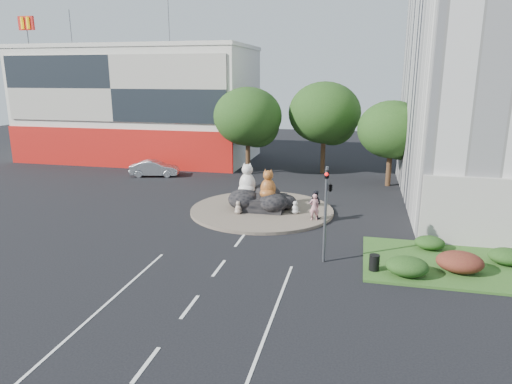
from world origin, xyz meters
TOP-DOWN VIEW (x-y plane):
  - ground at (0.00, 0.00)m, footprint 120.00×120.00m
  - roundabout_island at (0.00, 10.00)m, footprint 10.00×10.00m
  - rock_plinth at (0.00, 10.00)m, footprint 3.20×2.60m
  - shophouse_block at (-18.00, 27.91)m, footprint 25.20×12.30m
  - grass_verge at (12.00, 3.00)m, footprint 10.00×6.00m
  - tree_left at (-3.93, 22.06)m, footprint 6.46×6.46m
  - tree_mid at (3.07, 24.06)m, footprint 6.84×6.84m
  - tree_right at (9.07, 20.06)m, footprint 5.70×5.70m
  - hedge_near_green at (9.00, 1.00)m, footprint 2.00×1.60m
  - hedge_red at (11.50, 2.00)m, footprint 2.20×1.76m
  - hedge_mid_green at (14.00, 3.50)m, footprint 1.80×1.44m
  - hedge_back_green at (10.50, 4.80)m, footprint 1.60×1.28m
  - traffic_light at (5.10, 2.00)m, footprint 0.44×1.24m
  - street_lamp at (12.82, 8.00)m, footprint 2.34×0.22m
  - cat_white at (-1.13, 10.35)m, footprint 1.60×1.47m
  - cat_tabby at (0.50, 9.71)m, footprint 1.31×1.16m
  - kitten_calico at (-1.32, 8.52)m, footprint 0.68×0.64m
  - kitten_white at (2.44, 9.39)m, footprint 0.73×0.72m
  - pedestrian_pink at (3.84, 8.27)m, footprint 0.74×0.60m
  - pedestrian_dark at (3.83, 8.70)m, footprint 1.08×0.94m
  - parked_car at (-12.36, 18.98)m, footprint 4.76×2.55m
  - litter_bin at (7.50, 1.25)m, footprint 0.57×0.57m

SIDE VIEW (x-z plane):
  - ground at x=0.00m, z-range 0.00..0.00m
  - grass_verge at x=12.00m, z-range 0.00..0.12m
  - roundabout_island at x=0.00m, z-range 0.00..0.20m
  - hedge_back_green at x=10.50m, z-range 0.12..0.84m
  - litter_bin at x=7.50m, z-range 0.12..0.91m
  - hedge_mid_green at x=14.00m, z-range 0.12..0.93m
  - hedge_near_green at x=9.00m, z-range 0.12..1.02m
  - hedge_red at x=11.50m, z-range 0.12..1.11m
  - rock_plinth at x=0.00m, z-range 0.20..1.10m
  - kitten_calico at x=-1.32m, z-range 0.20..1.10m
  - kitten_white at x=2.44m, z-range 0.20..1.12m
  - parked_car at x=-12.36m, z-range 0.00..1.49m
  - pedestrian_pink at x=3.84m, z-range 0.20..1.95m
  - pedestrian_dark at x=3.83m, z-range 0.20..2.08m
  - cat_tabby at x=0.50m, z-range 1.10..3.13m
  - cat_white at x=-1.13m, z-range 1.10..3.38m
  - traffic_light at x=5.10m, z-range 1.12..6.12m
  - street_lamp at x=12.82m, z-range 0.52..8.58m
  - tree_right at x=9.07m, z-range 0.98..8.28m
  - tree_left at x=-3.93m, z-range 1.11..9.38m
  - tree_mid at x=3.07m, z-range 1.18..9.94m
  - shophouse_block at x=-18.00m, z-range -2.52..14.88m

